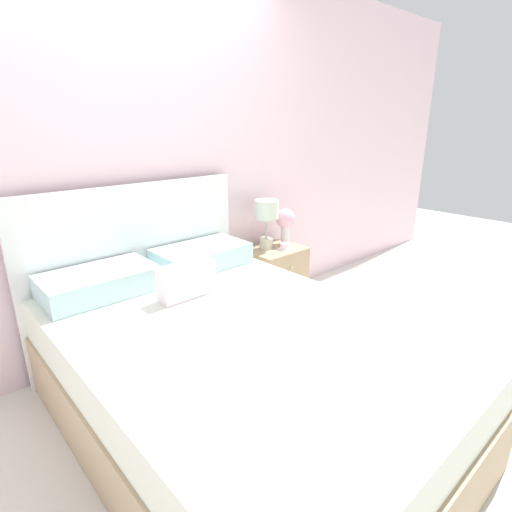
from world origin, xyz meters
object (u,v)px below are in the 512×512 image
Objects in this scene: table_lamp at (267,215)px; flower_vase at (286,221)px; bed at (229,366)px; nightstand at (274,279)px; teacup at (284,247)px.

table_lamp reaches higher than flower_vase.
nightstand is at bearing 35.43° from bed.
nightstand is 0.55m from table_lamp.
bed is 3.92× the size of nightstand.
table_lamp is (1.06, 0.84, 0.50)m from bed.
flower_vase is at bearing 41.96° from teacup.
teacup is at bearing -55.29° from table_lamp.
bed is 5.35× the size of table_lamp.
teacup is at bearing -56.60° from nightstand.
flower_vase reaches higher than nightstand.
table_lamp is 3.68× the size of teacup.
nightstand is at bearing -164.71° from flower_vase.
bed is 19.69× the size of teacup.
flower_vase is at bearing -3.54° from table_lamp.
nightstand is (1.10, 0.78, -0.05)m from bed.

